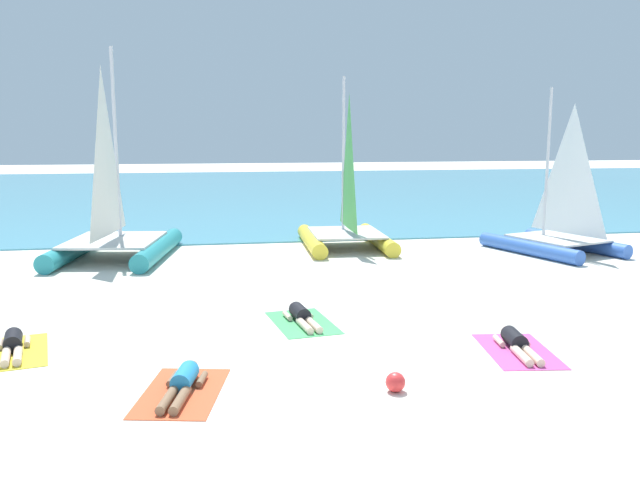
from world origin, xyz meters
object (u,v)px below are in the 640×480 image
object	(u,v)px
sailboat_teal	(114,228)
sunbather_center_left	(183,382)
sunbather_center_right	(302,316)
beach_ball	(395,382)
sailboat_yellow	(346,223)
towel_leftmost	(13,352)
towel_center_right	(303,323)
towel_center_left	(182,392)
sailboat_blue	(556,229)
sunbather_rightmost	(517,343)
towel_rightmost	(518,351)
sunbather_leftmost	(13,344)

from	to	relation	value
sailboat_teal	sunbather_center_left	xyz separation A→B (m)	(2.34, -10.67, -0.80)
sunbather_center_left	sunbather_center_right	bearing A→B (deg)	67.01
sunbather_center_left	beach_ball	distance (m)	3.11
sailboat_yellow	sailboat_teal	bearing A→B (deg)	-172.73
sailboat_teal	sunbather_center_left	size ratio (longest dim) A/B	3.99
sunbather_center_left	towel_leftmost	bearing A→B (deg)	154.74
sailboat_teal	towel_center_right	xyz separation A→B (m)	(4.57, -7.54, -0.92)
towel_leftmost	towel_center_left	size ratio (longest dim) A/B	1.00
sailboat_blue	towel_center_right	world-z (taller)	sailboat_blue
sunbather_rightmost	towel_center_right	bearing A→B (deg)	154.25
sunbather_center_left	towel_rightmost	distance (m)	5.72
sailboat_teal	towel_leftmost	size ratio (longest dim) A/B	3.28
towel_leftmost	towel_rightmost	bearing A→B (deg)	-9.20
sailboat_yellow	towel_leftmost	distance (m)	12.01
towel_center_right	towel_rightmost	world-z (taller)	same
towel_leftmost	towel_center_right	xyz separation A→B (m)	(5.17, 0.92, 0.00)
sailboat_blue	towel_rightmost	size ratio (longest dim) A/B	2.69
sailboat_teal	towel_center_right	size ratio (longest dim) A/B	3.28
sailboat_yellow	sailboat_blue	distance (m)	6.60
sailboat_yellow	sunbather_center_right	world-z (taller)	sailboat_yellow
sailboat_yellow	towel_center_right	size ratio (longest dim) A/B	2.90
sailboat_yellow	towel_rightmost	bearing A→B (deg)	-83.54
sunbather_leftmost	towel_rightmost	size ratio (longest dim) A/B	0.82
sunbather_leftmost	towel_leftmost	bearing A→B (deg)	-90.00
towel_center_left	towel_rightmost	size ratio (longest dim) A/B	1.00
sailboat_blue	towel_leftmost	world-z (taller)	sailboat_blue
towel_leftmost	towel_rightmost	xyz separation A→B (m)	(8.61, -1.39, 0.00)
towel_leftmost	towel_center_left	distance (m)	3.72
towel_leftmost	towel_rightmost	size ratio (longest dim) A/B	1.00
sailboat_teal	sunbather_rightmost	world-z (taller)	sailboat_teal
sailboat_blue	sunbather_center_left	xyz separation A→B (m)	(-11.13, -9.39, -0.63)
sailboat_teal	towel_center_left	xyz separation A→B (m)	(2.33, -10.74, -0.92)
sunbather_leftmost	towel_center_right	bearing A→B (deg)	-3.64
towel_leftmost	towel_rightmost	world-z (taller)	same
sunbather_center_right	beach_ball	distance (m)	3.84
towel_center_right	towel_center_left	bearing A→B (deg)	-124.99
towel_leftmost	sunbather_center_right	world-z (taller)	sunbather_center_right
beach_ball	sailboat_teal	bearing A→B (deg)	115.74
sailboat_yellow	towel_center_left	world-z (taller)	sailboat_yellow
towel_rightmost	beach_ball	distance (m)	2.94
sunbather_center_left	sunbather_center_right	distance (m)	3.89
sunbather_center_right	towel_rightmost	size ratio (longest dim) A/B	0.82
sailboat_blue	towel_center_right	xyz separation A→B (m)	(-8.90, -6.25, -0.75)
towel_leftmost	sunbather_rightmost	bearing A→B (deg)	-8.76
towel_center_left	beach_ball	distance (m)	3.12
sailboat_teal	towel_rightmost	distance (m)	12.72
sunbather_leftmost	towel_center_left	xyz separation A→B (m)	(2.95, -2.35, -0.13)
towel_leftmost	beach_ball	bearing A→B (deg)	-24.72
towel_center_right	towel_rightmost	distance (m)	4.14
towel_center_right	sunbather_rightmost	world-z (taller)	sunbather_rightmost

